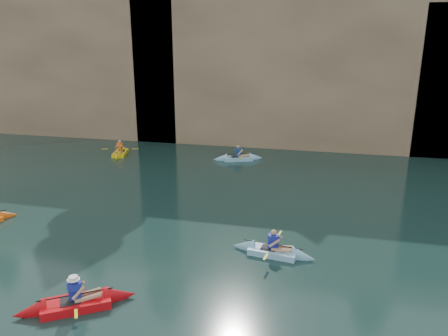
# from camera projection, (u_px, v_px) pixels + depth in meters

# --- Properties ---
(cliff) EXTENTS (70.00, 16.00, 12.00)m
(cliff) POSITION_uv_depth(u_px,v_px,m) (286.00, 55.00, 36.59)
(cliff) COLOR #CCB97D
(cliff) RESTS_ON ground
(cliff_slab_west) EXTENTS (26.00, 2.40, 10.56)m
(cliff_slab_west) POSITION_uv_depth(u_px,v_px,m) (22.00, 66.00, 34.23)
(cliff_slab_west) COLOR #9A805D
(cliff_slab_west) RESTS_ON ground
(cliff_slab_center) EXTENTS (24.00, 2.40, 11.40)m
(cliff_slab_center) POSITION_uv_depth(u_px,v_px,m) (306.00, 64.00, 29.36)
(cliff_slab_center) COLOR #9A805D
(cliff_slab_center) RESTS_ON ground
(sea_cave_west) EXTENTS (4.50, 1.00, 4.00)m
(sea_cave_west) POSITION_uv_depth(u_px,v_px,m) (44.00, 109.00, 34.15)
(sea_cave_west) COLOR black
(sea_cave_west) RESTS_ON ground
(sea_cave_center) EXTENTS (3.50, 1.00, 3.20)m
(sea_cave_center) POSITION_uv_depth(u_px,v_px,m) (218.00, 122.00, 31.25)
(sea_cave_center) COLOR black
(sea_cave_center) RESTS_ON ground
(sea_cave_east) EXTENTS (5.00, 1.00, 4.50)m
(sea_cave_east) POSITION_uv_depth(u_px,v_px,m) (429.00, 122.00, 28.03)
(sea_cave_east) COLOR black
(sea_cave_east) RESTS_ON ground
(main_kayaker) EXTENTS (3.31, 2.50, 1.27)m
(main_kayaker) POSITION_uv_depth(u_px,v_px,m) (76.00, 303.00, 12.65)
(main_kayaker) COLOR red
(main_kayaker) RESTS_ON ground
(kayaker_ltblue_near) EXTENTS (3.13, 2.37, 1.21)m
(kayaker_ltblue_near) POSITION_uv_depth(u_px,v_px,m) (273.00, 251.00, 15.73)
(kayaker_ltblue_near) COLOR #86BFE1
(kayaker_ltblue_near) RESTS_ON ground
(kayaker_yellow) EXTENTS (2.37, 3.09, 1.23)m
(kayaker_yellow) POSITION_uv_depth(u_px,v_px,m) (120.00, 153.00, 28.78)
(kayaker_yellow) COLOR yellow
(kayaker_yellow) RESTS_ON ground
(kayaker_ltblue_mid) EXTENTS (3.22, 2.25, 1.21)m
(kayaker_ltblue_mid) POSITION_uv_depth(u_px,v_px,m) (238.00, 158.00, 27.57)
(kayaker_ltblue_mid) COLOR #88C4E3
(kayaker_ltblue_mid) RESTS_ON ground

